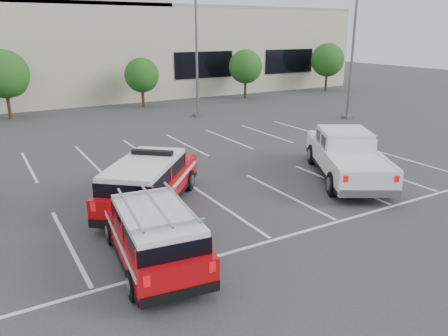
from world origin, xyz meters
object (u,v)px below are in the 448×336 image
Objects in this scene: tree_right at (246,68)px; light_pole_right at (353,44)px; tree_far_right at (328,61)px; light_pole_mid at (197,43)px; convention_building at (54,45)px; white_pickup at (346,160)px; tree_mid_left at (6,76)px; ladder_suv at (154,238)px; fire_chief_suv at (149,185)px; tree_mid_right at (143,76)px.

light_pole_right is (0.91, -12.05, 2.41)m from tree_right.
light_pole_mid is (-18.09, -6.05, 2.14)m from tree_far_right.
convention_building is 8.91× the size of white_pickup.
light_pole_right is at bearing -127.04° from tree_far_right.
white_pickup is (11.09, -21.66, -2.25)m from tree_mid_left.
tree_mid_left is 24.52m from ladder_suv.
convention_building is at bearing 113.26° from light_pole_mid.
tree_far_right is at bearing 77.24° from fire_chief_suv.
tree_mid_left is 30.00m from tree_far_right.
tree_mid_left is at bearing 150.05° from light_pole_right.
tree_right is at bearing -0.00° from tree_mid_left.
tree_mid_right is at bearing -63.43° from convention_building.
light_pole_right is at bearing 65.23° from fire_chief_suv.
tree_far_right is (20.00, 0.00, 0.54)m from tree_mid_right.
tree_far_right is (30.00, 0.00, 0.00)m from tree_mid_left.
tree_far_right is at bearing 0.00° from tree_mid_right.
light_pole_mid reaches higher than white_pickup.
tree_mid_left is 0.47× the size of light_pole_right.
light_pole_mid is (1.91, -6.05, 2.68)m from tree_mid_right.
white_pickup is (-8.91, -21.66, -1.98)m from tree_right.
light_pole_right reaches higher than tree_mid_left.
tree_right is 0.43× the size of light_pole_mid.
fire_chief_suv reaches higher than ladder_suv.
tree_far_right is at bearing -21.51° from convention_building.
white_pickup is at bearing -131.12° from tree_far_right.
light_pole_right reaches higher than tree_far_right.
tree_mid_left is at bearing 153.08° from light_pole_mid.
light_pole_right reaches higher than tree_right.
convention_building reaches higher than white_pickup.
ladder_suv is at bearing -96.29° from convention_building.
light_pole_mid is at bearing 117.48° from white_pickup.
ladder_suv is (-8.68, -24.38, -1.74)m from tree_mid_right.
white_pickup is at bearing -135.59° from light_pole_right.
light_pole_mid is at bearing 97.80° from fire_chief_suv.
tree_mid_right is 21.76m from white_pickup.
light_pole_mid is at bearing -66.74° from convention_building.
convention_building is at bearing 116.57° from tree_mid_right.
tree_right reaches higher than tree_mid_right.
white_pickup is 1.34× the size of ladder_suv.
tree_mid_right is 0.39× the size of light_pole_mid.
light_pole_mid is 2.04× the size of ladder_suv.
tree_right is 0.43× the size of light_pole_right.
ladder_suv is (-9.77, -2.71, -0.03)m from white_pickup.
white_pickup is (8.41, -1.17, -0.01)m from fire_chief_suv.
white_pickup reaches higher than ladder_suv.
tree_right is 10.00m from tree_far_right.
tree_mid_left is 20.79m from fire_chief_suv.
ladder_suv is at bearing -147.81° from light_pole_right.
tree_mid_left is 20.00m from tree_right.
tree_far_right is at bearing 0.00° from tree_mid_left.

